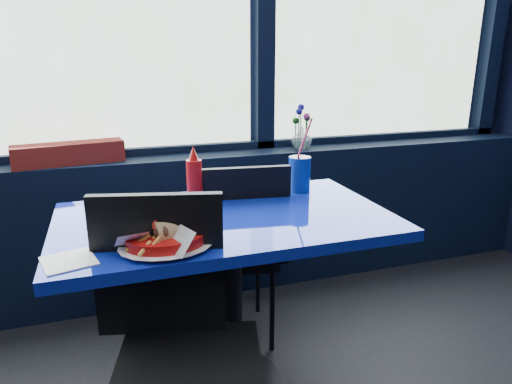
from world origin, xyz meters
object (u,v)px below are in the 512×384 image
at_px(chair_near_back, 235,243).
at_px(food_basket, 168,238).
at_px(flower_vase, 302,136).
at_px(ketchup_bottle, 194,178).
at_px(soda_cup, 299,173).
at_px(near_table, 226,261).
at_px(planter_box, 69,153).
at_px(chair_near_front, 177,331).

distance_m(chair_near_back, food_basket, 0.69).
bearing_deg(flower_vase, ketchup_bottle, -139.03).
xyz_separation_m(food_basket, soda_cup, (0.62, 0.44, 0.05)).
distance_m(near_table, planter_box, 1.06).
height_order(chair_near_back, soda_cup, soda_cup).
bearing_deg(ketchup_bottle, chair_near_front, -107.54).
bearing_deg(chair_near_front, planter_box, 119.24).
distance_m(near_table, chair_near_front, 0.42).
xyz_separation_m(chair_near_back, soda_cup, (0.27, -0.08, 0.32)).
relative_size(flower_vase, soda_cup, 0.79).
bearing_deg(soda_cup, planter_box, 146.28).
bearing_deg(planter_box, chair_near_front, -83.35).
bearing_deg(flower_vase, near_table, -128.71).
bearing_deg(chair_near_front, flower_vase, 65.98).
xyz_separation_m(chair_near_front, flower_vase, (0.90, 1.17, 0.35)).
height_order(chair_near_back, ketchup_bottle, ketchup_bottle).
bearing_deg(ketchup_bottle, food_basket, -111.35).
bearing_deg(food_basket, flower_vase, 59.30).
distance_m(ketchup_bottle, soda_cup, 0.46).
height_order(near_table, flower_vase, flower_vase).
bearing_deg(near_table, ketchup_bottle, 111.50).
bearing_deg(chair_near_back, chair_near_front, 67.85).
bearing_deg(food_basket, ketchup_bottle, 78.31).
distance_m(planter_box, flower_vase, 1.23).
bearing_deg(ketchup_bottle, soda_cup, 2.54).
bearing_deg(food_basket, planter_box, 116.77).
relative_size(chair_near_front, ketchup_bottle, 4.03).
xyz_separation_m(flower_vase, soda_cup, (-0.28, -0.62, -0.05)).
distance_m(chair_near_back, ketchup_bottle, 0.41).
distance_m(flower_vase, food_basket, 1.40).
bearing_deg(flower_vase, chair_near_back, -135.59).
bearing_deg(near_table, food_basket, -135.64).
xyz_separation_m(near_table, soda_cup, (0.38, 0.21, 0.26)).
bearing_deg(planter_box, chair_near_back, -47.64).
relative_size(food_basket, soda_cup, 0.87).
bearing_deg(near_table, planter_box, 124.03).
bearing_deg(soda_cup, food_basket, -144.64).
bearing_deg(chair_near_front, chair_near_back, 74.24).
distance_m(flower_vase, soda_cup, 0.68).
relative_size(flower_vase, ketchup_bottle, 1.10).
relative_size(flower_vase, food_basket, 0.92).
height_order(near_table, chair_near_front, chair_near_front).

